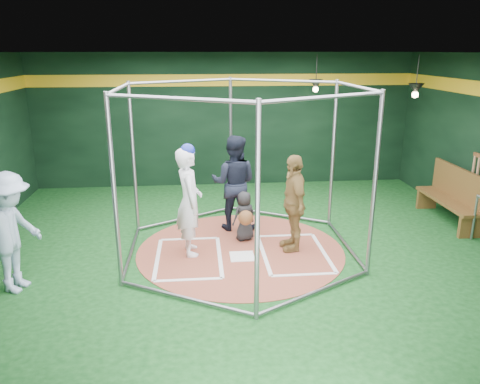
{
  "coord_description": "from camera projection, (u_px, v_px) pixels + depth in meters",
  "views": [
    {
      "loc": [
        -0.75,
        -7.92,
        3.56
      ],
      "look_at": [
        0.0,
        0.1,
        1.1
      ],
      "focal_mm": 35.0,
      "sensor_mm": 36.0,
      "label": 1
    }
  ],
  "objects": [
    {
      "name": "room_shell",
      "position": [
        240.0,
        158.0,
        8.14
      ],
      "size": [
        10.1,
        9.1,
        3.53
      ],
      "color": "#0C3812",
      "rests_on": "ground"
    },
    {
      "name": "clay_disc",
      "position": [
        241.0,
        250.0,
        8.64
      ],
      "size": [
        3.8,
        3.8,
        0.01
      ],
      "primitive_type": "cylinder",
      "color": "#974A37",
      "rests_on": "ground"
    },
    {
      "name": "home_plate",
      "position": [
        242.0,
        256.0,
        8.35
      ],
      "size": [
        0.43,
        0.43,
        0.01
      ],
      "primitive_type": "cube",
      "color": "white",
      "rests_on": "clay_disc"
    },
    {
      "name": "batter_box_left",
      "position": [
        189.0,
        257.0,
        8.31
      ],
      "size": [
        1.17,
        1.77,
        0.01
      ],
      "color": "white",
      "rests_on": "clay_disc"
    },
    {
      "name": "batter_box_right",
      "position": [
        294.0,
        253.0,
        8.48
      ],
      "size": [
        1.17,
        1.77,
        0.01
      ],
      "color": "white",
      "rests_on": "clay_disc"
    },
    {
      "name": "batting_cage",
      "position": [
        241.0,
        172.0,
        8.2
      ],
      "size": [
        4.05,
        4.67,
        3.0
      ],
      "color": "gray",
      "rests_on": "ground"
    },
    {
      "name": "pendant_lamp_near",
      "position": [
        316.0,
        84.0,
        11.47
      ],
      "size": [
        0.34,
        0.34,
        0.9
      ],
      "color": "black",
      "rests_on": "room_shell"
    },
    {
      "name": "pendant_lamp_far",
      "position": [
        416.0,
        89.0,
        10.1
      ],
      "size": [
        0.34,
        0.34,
        0.9
      ],
      "color": "black",
      "rests_on": "room_shell"
    },
    {
      "name": "batter_figure",
      "position": [
        189.0,
        200.0,
        8.25
      ],
      "size": [
        0.56,
        0.77,
        2.01
      ],
      "color": "white",
      "rests_on": "clay_disc"
    },
    {
      "name": "visitor_leopard",
      "position": [
        293.0,
        203.0,
        8.45
      ],
      "size": [
        0.5,
        1.07,
        1.78
      ],
      "primitive_type": "imported",
      "rotation": [
        0.0,
        0.0,
        -1.51
      ],
      "color": "tan",
      "rests_on": "clay_disc"
    },
    {
      "name": "catcher_figure",
      "position": [
        245.0,
        216.0,
        8.94
      ],
      "size": [
        0.56,
        0.63,
        0.97
      ],
      "color": "black",
      "rests_on": "clay_disc"
    },
    {
      "name": "umpire",
      "position": [
        234.0,
        183.0,
        9.43
      ],
      "size": [
        1.09,
        0.94,
        1.94
      ],
      "primitive_type": "imported",
      "rotation": [
        0.0,
        0.0,
        2.9
      ],
      "color": "black",
      "rests_on": "clay_disc"
    },
    {
      "name": "bystander_blue",
      "position": [
        11.0,
        233.0,
        6.99
      ],
      "size": [
        1.02,
        1.36,
        1.86
      ],
      "primitive_type": "imported",
      "rotation": [
        0.0,
        0.0,
        1.26
      ],
      "color": "#A1B8D5",
      "rests_on": "ground"
    },
    {
      "name": "dugout_bench",
      "position": [
        453.0,
        195.0,
        9.93
      ],
      "size": [
        0.47,
        2.03,
        1.18
      ],
      "color": "brown",
      "rests_on": "ground"
    }
  ]
}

